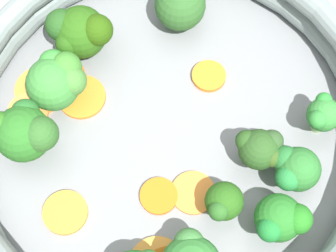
{
  "coord_description": "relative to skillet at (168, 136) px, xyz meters",
  "views": [
    {
      "loc": [
        -0.15,
        0.11,
        0.47
      ],
      "look_at": [
        0.0,
        0.0,
        0.03
      ],
      "focal_mm": 60.0,
      "sensor_mm": 36.0,
      "label": 1
    }
  ],
  "objects": [
    {
      "name": "broccoli_floret_4",
      "position": [
        0.06,
        0.1,
        0.04
      ],
      "size": [
        0.05,
        0.05,
        0.05
      ],
      "color": "#6B854E",
      "rests_on": "skillet"
    },
    {
      "name": "broccoli_floret_8",
      "position": [
        -0.06,
        -0.04,
        0.03
      ],
      "size": [
        0.04,
        0.04,
        0.04
      ],
      "color": "#80AF67",
      "rests_on": "skillet"
    },
    {
      "name": "broccoli_floret_3",
      "position": [
        -0.09,
        -0.06,
        0.03
      ],
      "size": [
        0.04,
        0.04,
        0.04
      ],
      "color": "#78A74C",
      "rests_on": "skillet"
    },
    {
      "name": "ground_plane",
      "position": [
        0.0,
        0.0,
        -0.01
      ],
      "size": [
        4.0,
        4.0,
        0.0
      ],
      "primitive_type": "plane",
      "color": "#B9B9BA"
    },
    {
      "name": "carrot_slice_2",
      "position": [
        0.1,
        0.07,
        0.01
      ],
      "size": [
        0.06,
        0.06,
        0.01
      ],
      "primitive_type": "cylinder",
      "rotation": [
        0.0,
        0.0,
        3.47
      ],
      "color": "orange",
      "rests_on": "skillet"
    },
    {
      "name": "broccoli_floret_6",
      "position": [
        0.09,
        0.05,
        0.04
      ],
      "size": [
        0.05,
        0.05,
        0.05
      ],
      "color": "#70955C",
      "rests_on": "skillet"
    },
    {
      "name": "carrot_slice_4",
      "position": [
        -0.04,
        0.04,
        0.01
      ],
      "size": [
        0.04,
        0.04,
        0.0
      ],
      "primitive_type": "cylinder",
      "rotation": [
        0.0,
        0.0,
        3.81
      ],
      "color": "orange",
      "rests_on": "skillet"
    },
    {
      "name": "carrot_slice_0",
      "position": [
        0.1,
        0.05,
        0.01
      ],
      "size": [
        0.06,
        0.06,
        0.01
      ],
      "primitive_type": "cylinder",
      "rotation": [
        0.0,
        0.0,
        5.75
      ],
      "color": "orange",
      "rests_on": "skillet"
    },
    {
      "name": "skillet",
      "position": [
        0.0,
        0.0,
        0.0
      ],
      "size": [
        0.34,
        0.34,
        0.02
      ],
      "primitive_type": "cylinder",
      "color": "gray",
      "rests_on": "ground_plane"
    },
    {
      "name": "broccoli_floret_7",
      "position": [
        -0.08,
        0.01,
        0.03
      ],
      "size": [
        0.03,
        0.04,
        0.04
      ],
      "color": "#6E9556",
      "rests_on": "skillet"
    },
    {
      "name": "broccoli_floret_10",
      "position": [
        -0.12,
        -0.02,
        0.03
      ],
      "size": [
        0.04,
        0.04,
        0.04
      ],
      "color": "#7E9D5F",
      "rests_on": "skillet"
    },
    {
      "name": "broccoli_floret_2",
      "position": [
        0.11,
        0.01,
        0.04
      ],
      "size": [
        0.05,
        0.05,
        0.05
      ],
      "color": "#7FAF6D",
      "rests_on": "skillet"
    },
    {
      "name": "broccoli_floret_0",
      "position": [
        -0.07,
        -0.11,
        0.04
      ],
      "size": [
        0.03,
        0.03,
        0.04
      ],
      "color": "#8AB069",
      "rests_on": "skillet"
    },
    {
      "name": "skillet_rim_wall",
      "position": [
        0.0,
        0.0,
        0.03
      ],
      "size": [
        0.36,
        0.36,
        0.05
      ],
      "color": "gray",
      "rests_on": "skillet"
    },
    {
      "name": "skillet_rivet_right",
      "position": [
        0.16,
        0.01,
        0.01
      ],
      "size": [
        0.01,
        0.01,
        0.01
      ],
      "primitive_type": "sphere",
      "color": "gray",
      "rests_on": "skillet"
    },
    {
      "name": "carrot_slice_7",
      "position": [
        -0.01,
        0.11,
        0.01
      ],
      "size": [
        0.05,
        0.05,
        0.0
      ],
      "primitive_type": "cylinder",
      "rotation": [
        0.0,
        0.0,
        4.02
      ],
      "color": "orange",
      "rests_on": "skillet"
    },
    {
      "name": "broccoli_floret_9",
      "position": [
        0.09,
        -0.08,
        0.04
      ],
      "size": [
        0.05,
        0.05,
        0.05
      ],
      "color": "#7AA967",
      "rests_on": "skillet"
    },
    {
      "name": "carrot_slice_1",
      "position": [
        0.02,
        -0.06,
        0.01
      ],
      "size": [
        0.04,
        0.04,
        0.01
      ],
      "primitive_type": "cylinder",
      "rotation": [
        0.0,
        0.0,
        4.11
      ],
      "color": "orange",
      "rests_on": "skillet"
    },
    {
      "name": "carrot_slice_6",
      "position": [
        -0.06,
        0.02,
        0.01
      ],
      "size": [
        0.05,
        0.05,
        0.0
      ],
      "primitive_type": "cylinder",
      "rotation": [
        0.0,
        0.0,
        1.08
      ],
      "color": "orange",
      "rests_on": "skillet"
    },
    {
      "name": "carrot_slice_3",
      "position": [
        0.09,
        0.09,
        0.01
      ],
      "size": [
        0.04,
        0.04,
        0.01
      ],
      "primitive_type": "cylinder",
      "rotation": [
        0.0,
        0.0,
        6.12
      ],
      "color": "#F48D3F",
      "rests_on": "skillet"
    },
    {
      "name": "carrot_slice_5",
      "position": [
        0.07,
        0.04,
        0.01
      ],
      "size": [
        0.05,
        0.05,
        0.0
      ],
      "primitive_type": "cylinder",
      "rotation": [
        0.0,
        0.0,
        4.86
      ],
      "color": "orange",
      "rests_on": "skillet"
    }
  ]
}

